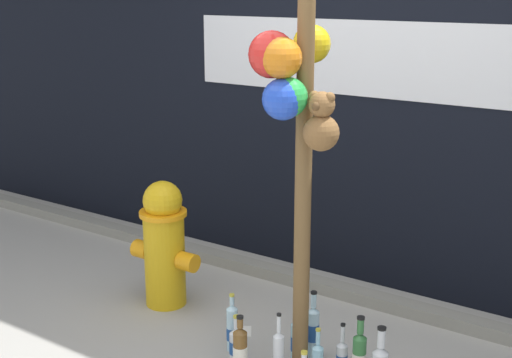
{
  "coord_description": "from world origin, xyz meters",
  "views": [
    {
      "loc": [
        1.79,
        -2.58,
        1.98
      ],
      "look_at": [
        -0.11,
        0.24,
        1.02
      ],
      "focal_mm": 48.78,
      "sensor_mm": 36.0,
      "label": 1
    }
  ],
  "objects_px": {
    "bottle_7": "(359,358)",
    "bottle_10": "(232,328)",
    "bottle_2": "(342,358)",
    "fire_hydrant": "(164,243)",
    "bottle_5": "(279,358)",
    "bottle_4": "(313,331)",
    "bottle_0": "(296,340)",
    "memorial_post": "(297,51)",
    "bottle_9": "(240,355)",
    "bottle_8": "(236,346)"
  },
  "relations": [
    {
      "from": "bottle_7",
      "to": "bottle_10",
      "type": "height_order",
      "value": "bottle_7"
    },
    {
      "from": "bottle_2",
      "to": "bottle_10",
      "type": "bearing_deg",
      "value": -172.21
    },
    {
      "from": "fire_hydrant",
      "to": "bottle_5",
      "type": "xyz_separation_m",
      "value": [
        1.11,
        -0.41,
        -0.25
      ]
    },
    {
      "from": "fire_hydrant",
      "to": "bottle_4",
      "type": "xyz_separation_m",
      "value": [
        1.11,
        -0.06,
        -0.25
      ]
    },
    {
      "from": "bottle_2",
      "to": "bottle_7",
      "type": "height_order",
      "value": "bottle_7"
    },
    {
      "from": "bottle_0",
      "to": "bottle_2",
      "type": "distance_m",
      "value": 0.28
    },
    {
      "from": "memorial_post",
      "to": "bottle_9",
      "type": "xyz_separation_m",
      "value": [
        -0.16,
        -0.24,
        -1.5
      ]
    },
    {
      "from": "bottle_10",
      "to": "memorial_post",
      "type": "bearing_deg",
      "value": -3.72
    },
    {
      "from": "fire_hydrant",
      "to": "bottle_4",
      "type": "height_order",
      "value": "fire_hydrant"
    },
    {
      "from": "fire_hydrant",
      "to": "bottle_10",
      "type": "relative_size",
      "value": 2.39
    },
    {
      "from": "memorial_post",
      "to": "bottle_5",
      "type": "bearing_deg",
      "value": -88.85
    },
    {
      "from": "bottle_7",
      "to": "bottle_9",
      "type": "relative_size",
      "value": 1.01
    },
    {
      "from": "bottle_9",
      "to": "bottle_7",
      "type": "bearing_deg",
      "value": 32.39
    },
    {
      "from": "bottle_0",
      "to": "bottle_10",
      "type": "bearing_deg",
      "value": -165.07
    },
    {
      "from": "fire_hydrant",
      "to": "bottle_2",
      "type": "xyz_separation_m",
      "value": [
        1.33,
        -0.16,
        -0.3
      ]
    },
    {
      "from": "bottle_4",
      "to": "bottle_7",
      "type": "relative_size",
      "value": 0.99
    },
    {
      "from": "bottle_8",
      "to": "bottle_5",
      "type": "bearing_deg",
      "value": -9.51
    },
    {
      "from": "fire_hydrant",
      "to": "bottle_10",
      "type": "height_order",
      "value": "fire_hydrant"
    },
    {
      "from": "bottle_0",
      "to": "bottle_4",
      "type": "bearing_deg",
      "value": 59.59
    },
    {
      "from": "bottle_0",
      "to": "bottle_8",
      "type": "distance_m",
      "value": 0.32
    },
    {
      "from": "fire_hydrant",
      "to": "bottle_10",
      "type": "bearing_deg",
      "value": -19.31
    },
    {
      "from": "bottle_7",
      "to": "memorial_post",
      "type": "bearing_deg",
      "value": -166.54
    },
    {
      "from": "bottle_9",
      "to": "bottle_10",
      "type": "height_order",
      "value": "bottle_9"
    },
    {
      "from": "bottle_0",
      "to": "bottle_5",
      "type": "distance_m",
      "value": 0.27
    },
    {
      "from": "memorial_post",
      "to": "bottle_8",
      "type": "xyz_separation_m",
      "value": [
        -0.29,
        -0.09,
        -1.56
      ]
    },
    {
      "from": "memorial_post",
      "to": "fire_hydrant",
      "type": "distance_m",
      "value": 1.7
    },
    {
      "from": "bottle_4",
      "to": "bottle_5",
      "type": "distance_m",
      "value": 0.35
    },
    {
      "from": "bottle_4",
      "to": "fire_hydrant",
      "type": "bearing_deg",
      "value": 176.89
    },
    {
      "from": "fire_hydrant",
      "to": "bottle_5",
      "type": "bearing_deg",
      "value": -20.41
    },
    {
      "from": "fire_hydrant",
      "to": "bottle_9",
      "type": "height_order",
      "value": "fire_hydrant"
    },
    {
      "from": "bottle_0",
      "to": "bottle_10",
      "type": "distance_m",
      "value": 0.37
    },
    {
      "from": "memorial_post",
      "to": "bottle_4",
      "type": "distance_m",
      "value": 1.53
    },
    {
      "from": "bottle_7",
      "to": "bottle_9",
      "type": "distance_m",
      "value": 0.6
    },
    {
      "from": "bottle_8",
      "to": "fire_hydrant",
      "type": "bearing_deg",
      "value": 155.94
    },
    {
      "from": "bottle_7",
      "to": "bottle_9",
      "type": "bearing_deg",
      "value": -147.61
    },
    {
      "from": "memorial_post",
      "to": "bottle_0",
      "type": "relative_size",
      "value": 8.33
    },
    {
      "from": "fire_hydrant",
      "to": "bottle_4",
      "type": "bearing_deg",
      "value": -3.11
    },
    {
      "from": "bottle_8",
      "to": "bottle_9",
      "type": "height_order",
      "value": "bottle_9"
    },
    {
      "from": "bottle_0",
      "to": "bottle_5",
      "type": "xyz_separation_m",
      "value": [
        0.05,
        -0.26,
        0.03
      ]
    },
    {
      "from": "memorial_post",
      "to": "bottle_2",
      "type": "relative_size",
      "value": 8.98
    },
    {
      "from": "bottle_7",
      "to": "bottle_5",
      "type": "bearing_deg",
      "value": -146.69
    },
    {
      "from": "bottle_4",
      "to": "bottle_10",
      "type": "bearing_deg",
      "value": -155.65
    },
    {
      "from": "bottle_9",
      "to": "bottle_10",
      "type": "relative_size",
      "value": 1.14
    },
    {
      "from": "fire_hydrant",
      "to": "bottle_2",
      "type": "height_order",
      "value": "fire_hydrant"
    },
    {
      "from": "bottle_5",
      "to": "bottle_8",
      "type": "height_order",
      "value": "bottle_5"
    },
    {
      "from": "memorial_post",
      "to": "bottle_4",
      "type": "relative_size",
      "value": 7.1
    },
    {
      "from": "bottle_5",
      "to": "bottle_7",
      "type": "bearing_deg",
      "value": 33.31
    },
    {
      "from": "bottle_0",
      "to": "bottle_5",
      "type": "relative_size",
      "value": 0.82
    },
    {
      "from": "bottle_8",
      "to": "bottle_4",
      "type": "bearing_deg",
      "value": 45.64
    },
    {
      "from": "bottle_0",
      "to": "bottle_9",
      "type": "bearing_deg",
      "value": -107.55
    }
  ]
}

